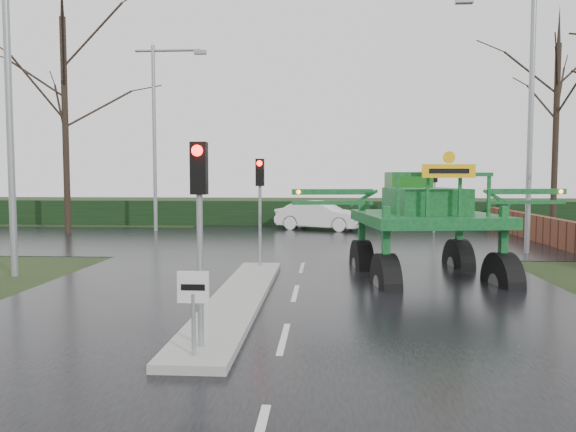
# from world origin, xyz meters

# --- Properties ---
(ground) EXTENTS (140.00, 140.00, 0.00)m
(ground) POSITION_xyz_m (0.00, 0.00, 0.00)
(ground) COLOR black
(ground) RESTS_ON ground
(road_main) EXTENTS (14.00, 80.00, 0.02)m
(road_main) POSITION_xyz_m (0.00, 10.00, 0.00)
(road_main) COLOR black
(road_main) RESTS_ON ground
(road_cross) EXTENTS (80.00, 12.00, 0.02)m
(road_cross) POSITION_xyz_m (0.00, 16.00, 0.01)
(road_cross) COLOR black
(road_cross) RESTS_ON ground
(median_island) EXTENTS (1.20, 10.00, 0.16)m
(median_island) POSITION_xyz_m (-1.30, 3.00, 0.09)
(median_island) COLOR gray
(median_island) RESTS_ON ground
(hedge_row) EXTENTS (44.00, 0.90, 1.50)m
(hedge_row) POSITION_xyz_m (0.00, 24.00, 0.75)
(hedge_row) COLOR black
(hedge_row) RESTS_ON ground
(brick_wall) EXTENTS (0.40, 20.00, 1.20)m
(brick_wall) POSITION_xyz_m (10.50, 16.00, 0.60)
(brick_wall) COLOR #592D1E
(brick_wall) RESTS_ON ground
(keep_left_sign) EXTENTS (0.50, 0.07, 1.35)m
(keep_left_sign) POSITION_xyz_m (-1.30, -1.50, 1.06)
(keep_left_sign) COLOR gray
(keep_left_sign) RESTS_ON ground
(traffic_signal_near) EXTENTS (0.26, 0.33, 3.52)m
(traffic_signal_near) POSITION_xyz_m (-1.30, -1.01, 2.59)
(traffic_signal_near) COLOR gray
(traffic_signal_near) RESTS_ON ground
(traffic_signal_mid) EXTENTS (0.26, 0.33, 3.52)m
(traffic_signal_mid) POSITION_xyz_m (-1.30, 7.49, 2.59)
(traffic_signal_mid) COLOR gray
(traffic_signal_mid) RESTS_ON ground
(traffic_signal_far) EXTENTS (0.26, 0.33, 3.52)m
(traffic_signal_far) POSITION_xyz_m (6.50, 20.01, 2.59)
(traffic_signal_far) COLOR gray
(traffic_signal_far) RESTS_ON ground
(street_light_left_near) EXTENTS (3.85, 0.30, 10.00)m
(street_light_left_near) POSITION_xyz_m (-8.19, 6.00, 5.99)
(street_light_left_near) COLOR gray
(street_light_left_near) RESTS_ON ground
(street_light_right) EXTENTS (3.85, 0.30, 10.00)m
(street_light_right) POSITION_xyz_m (8.19, 12.00, 5.99)
(street_light_right) COLOR gray
(street_light_right) RESTS_ON ground
(street_light_left_far) EXTENTS (3.85, 0.30, 10.00)m
(street_light_left_far) POSITION_xyz_m (-8.19, 20.00, 5.99)
(street_light_left_far) COLOR gray
(street_light_left_far) RESTS_ON ground
(tree_left_far) EXTENTS (7.70, 7.70, 13.26)m
(tree_left_far) POSITION_xyz_m (-12.50, 18.00, 7.15)
(tree_left_far) COLOR black
(tree_left_far) RESTS_ON ground
(tree_right_far) EXTENTS (7.00, 7.00, 12.05)m
(tree_right_far) POSITION_xyz_m (13.00, 21.00, 6.50)
(tree_right_far) COLOR black
(tree_right_far) RESTS_ON ground
(crop_sprayer) EXTENTS (8.08, 5.52, 4.55)m
(crop_sprayer) POSITION_xyz_m (2.35, 5.34, 2.15)
(crop_sprayer) COLOR black
(crop_sprayer) RESTS_ON ground
(white_sedan) EXTENTS (5.14, 3.25, 1.60)m
(white_sedan) POSITION_xyz_m (0.45, 21.10, 0.00)
(white_sedan) COLOR white
(white_sedan) RESTS_ON ground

